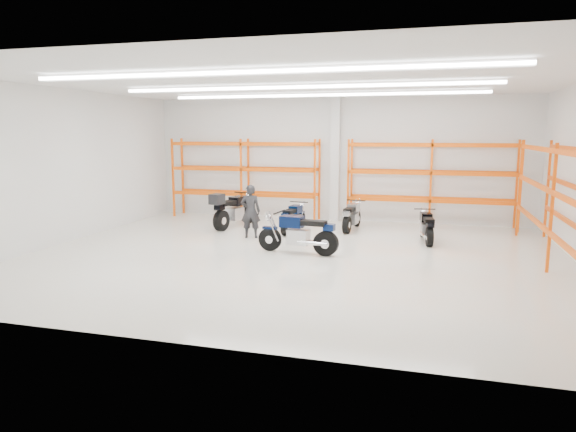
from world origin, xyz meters
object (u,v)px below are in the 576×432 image
(motorcycle_back_b, at_px, (293,219))
(structural_column, at_px, (335,160))
(motorcycle_back_a, at_px, (232,211))
(motorcycle_main, at_px, (301,235))
(motorcycle_back_c, at_px, (352,217))
(standing_man, at_px, (251,211))
(motorcycle_back_d, at_px, (427,228))

(motorcycle_back_b, xyz_separation_m, structural_column, (0.89, 2.68, 1.81))
(motorcycle_back_a, height_order, motorcycle_back_b, motorcycle_back_a)
(motorcycle_main, height_order, motorcycle_back_c, motorcycle_main)
(standing_man, bearing_deg, motorcycle_back_c, -158.28)
(motorcycle_main, xyz_separation_m, motorcycle_back_a, (-3.19, 3.03, 0.08))
(motorcycle_back_c, distance_m, structural_column, 2.73)
(motorcycle_back_b, distance_m, standing_man, 1.63)
(motorcycle_main, distance_m, motorcycle_back_c, 3.76)
(motorcycle_main, xyz_separation_m, motorcycle_back_b, (-0.98, 2.83, -0.08))
(motorcycle_main, distance_m, structural_column, 5.77)
(motorcycle_back_a, bearing_deg, standing_man, -49.89)
(motorcycle_back_b, xyz_separation_m, standing_man, (-1.03, -1.20, 0.38))
(motorcycle_back_c, height_order, motorcycle_back_d, motorcycle_back_c)
(motorcycle_back_a, bearing_deg, structural_column, 38.65)
(standing_man, relative_size, structural_column, 0.37)
(motorcycle_back_a, height_order, motorcycle_back_d, motorcycle_back_a)
(standing_man, bearing_deg, structural_column, -130.51)
(motorcycle_back_b, distance_m, motorcycle_back_c, 1.98)
(motorcycle_back_b, relative_size, motorcycle_back_c, 0.99)
(standing_man, bearing_deg, motorcycle_main, 126.85)
(motorcycle_back_c, bearing_deg, structural_column, 116.24)
(motorcycle_back_b, bearing_deg, motorcycle_back_c, 25.20)
(motorcycle_main, relative_size, motorcycle_back_d, 1.20)
(motorcycle_back_a, relative_size, motorcycle_back_c, 1.25)
(standing_man, xyz_separation_m, structural_column, (1.92, 3.88, 1.42))
(motorcycle_back_c, relative_size, standing_man, 1.18)
(motorcycle_back_d, bearing_deg, motorcycle_back_c, 152.34)
(motorcycle_main, relative_size, standing_man, 1.37)
(motorcycle_main, distance_m, standing_man, 2.61)
(motorcycle_back_c, xyz_separation_m, structural_column, (-0.91, 1.84, 1.80))
(motorcycle_back_a, height_order, structural_column, structural_column)
(motorcycle_back_d, distance_m, structural_column, 4.90)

